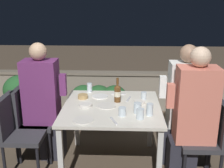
% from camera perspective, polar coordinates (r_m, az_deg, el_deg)
% --- Properties ---
extents(ground_plane, '(16.00, 16.00, 0.00)m').
position_cam_1_polar(ground_plane, '(3.28, -0.06, -16.16)').
color(ground_plane, brown).
extents(parapet_wall, '(9.00, 0.18, 0.64)m').
position_cam_1_polar(parapet_wall, '(4.65, 0.81, -1.29)').
color(parapet_wall, gray).
rests_on(parapet_wall, ground_plane).
extents(dining_table, '(1.02, 1.01, 0.71)m').
position_cam_1_polar(dining_table, '(2.98, -0.06, -5.95)').
color(dining_table, silver).
rests_on(dining_table, ground_plane).
extents(planter_hedge, '(0.81, 0.47, 0.61)m').
position_cam_1_polar(planter_hedge, '(4.04, -2.70, -4.01)').
color(planter_hedge, brown).
rests_on(planter_hedge, ground_plane).
extents(chair_left_near, '(0.41, 0.41, 0.85)m').
position_cam_1_polar(chair_left_near, '(3.10, -18.99, -8.34)').
color(chair_left_near, '#333338').
rests_on(chair_left_near, ground_plane).
extents(chair_left_far, '(0.41, 0.41, 0.85)m').
position_cam_1_polar(chair_left_far, '(3.35, -16.47, -6.11)').
color(chair_left_far, '#333338').
rests_on(chair_left_far, ground_plane).
extents(person_purple_stripe, '(0.47, 0.26, 1.35)m').
position_cam_1_polar(person_purple_stripe, '(3.24, -13.56, -3.57)').
color(person_purple_stripe, '#282833').
rests_on(person_purple_stripe, ground_plane).
extents(chair_right_near, '(0.41, 0.41, 0.85)m').
position_cam_1_polar(chair_right_near, '(2.98, 19.20, -9.47)').
color(chair_right_near, '#333338').
rests_on(chair_right_near, ground_plane).
extents(person_coral_top, '(0.48, 0.26, 1.38)m').
position_cam_1_polar(person_coral_top, '(2.85, 15.94, -6.34)').
color(person_coral_top, '#282833').
rests_on(person_coral_top, ground_plane).
extents(chair_right_far, '(0.41, 0.41, 0.85)m').
position_cam_1_polar(chair_right_far, '(3.27, 17.08, -6.81)').
color(chair_right_far, '#333338').
rests_on(chair_right_far, ground_plane).
extents(person_white_polo, '(0.47, 0.26, 1.34)m').
position_cam_1_polar(person_white_polo, '(3.16, 14.03, -4.14)').
color(person_white_polo, '#282833').
rests_on(person_white_polo, ground_plane).
extents(beer_bottle, '(0.07, 0.07, 0.27)m').
position_cam_1_polar(beer_bottle, '(3.04, 1.12, -1.79)').
color(beer_bottle, brown).
rests_on(beer_bottle, dining_table).
extents(plate_0, '(0.18, 0.18, 0.01)m').
position_cam_1_polar(plate_0, '(3.22, -2.43, -2.52)').
color(plate_0, white).
rests_on(plate_0, dining_table).
extents(plate_1, '(0.20, 0.20, 0.01)m').
position_cam_1_polar(plate_1, '(2.63, -5.83, -7.28)').
color(plate_1, silver).
rests_on(plate_1, dining_table).
extents(plate_2, '(0.20, 0.20, 0.01)m').
position_cam_1_polar(plate_2, '(2.94, -1.11, -4.44)').
color(plate_2, silver).
rests_on(plate_2, dining_table).
extents(bowl_0, '(0.11, 0.11, 0.05)m').
position_cam_1_polar(bowl_0, '(3.17, -5.95, -2.49)').
color(bowl_0, tan).
rests_on(bowl_0, dining_table).
extents(bowl_1, '(0.14, 0.14, 0.03)m').
position_cam_1_polar(bowl_1, '(2.94, -5.40, -4.21)').
color(bowl_1, silver).
rests_on(bowl_1, dining_table).
extents(bowl_2, '(0.12, 0.12, 0.03)m').
position_cam_1_polar(bowl_2, '(3.03, 5.61, -3.64)').
color(bowl_2, silver).
rests_on(bowl_2, dining_table).
extents(glass_cup_0, '(0.06, 0.06, 0.11)m').
position_cam_1_polar(glass_cup_0, '(3.37, -4.58, -0.73)').
color(glass_cup_0, silver).
rests_on(glass_cup_0, dining_table).
extents(glass_cup_1, '(0.08, 0.08, 0.10)m').
position_cam_1_polar(glass_cup_1, '(2.77, 5.21, -4.87)').
color(glass_cup_1, silver).
rests_on(glass_cup_1, dining_table).
extents(glass_cup_2, '(0.06, 0.06, 0.09)m').
position_cam_1_polar(glass_cup_2, '(3.14, 6.47, -2.39)').
color(glass_cup_2, silver).
rests_on(glass_cup_2, dining_table).
extents(glass_cup_3, '(0.07, 0.07, 0.10)m').
position_cam_1_polar(glass_cup_3, '(2.65, 5.74, -6.04)').
color(glass_cup_3, silver).
rests_on(glass_cup_3, dining_table).
extents(glass_cup_4, '(0.06, 0.06, 0.12)m').
position_cam_1_polar(glass_cup_4, '(2.73, 7.69, -5.16)').
color(glass_cup_4, silver).
rests_on(glass_cup_4, dining_table).
extents(glass_cup_5, '(0.07, 0.07, 0.09)m').
position_cam_1_polar(glass_cup_5, '(2.70, 2.09, -5.62)').
color(glass_cup_5, silver).
rests_on(glass_cup_5, dining_table).
extents(fork_0, '(0.17, 0.03, 0.01)m').
position_cam_1_polar(fork_0, '(3.30, 1.35, -2.03)').
color(fork_0, silver).
rests_on(fork_0, dining_table).
extents(fork_1, '(0.08, 0.17, 0.01)m').
position_cam_1_polar(fork_1, '(2.60, 0.36, -7.47)').
color(fork_1, silver).
rests_on(fork_1, dining_table).
extents(fork_2, '(0.06, 0.17, 0.01)m').
position_cam_1_polar(fork_2, '(3.14, 3.41, -3.07)').
color(fork_2, silver).
rests_on(fork_2, dining_table).
extents(potted_plant, '(0.42, 0.42, 0.83)m').
position_cam_1_polar(potted_plant, '(3.92, -18.09, -2.88)').
color(potted_plant, '#9E5638').
rests_on(potted_plant, ground_plane).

